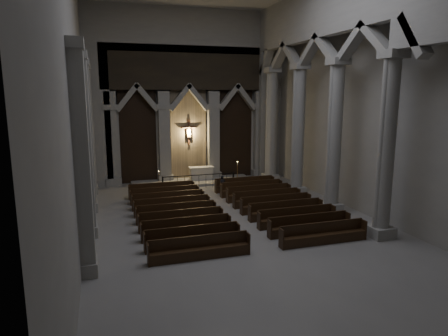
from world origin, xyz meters
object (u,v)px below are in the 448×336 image
Objects in this scene: altar at (201,173)px; altar_rail at (199,179)px; worshipper at (223,185)px; candle_stand_left at (159,184)px; pews at (228,211)px; candle_stand_right at (237,177)px.

altar is 2.29m from altar_rail.
worshipper is (0.40, -3.94, -0.03)m from altar.
candle_stand_left is 0.12× the size of pews.
pews is at bearing -90.00° from altar_rail.
altar_rail is at bearing 90.00° from pews.
candle_stand_left is 4.37m from worshipper.
pews is at bearing -69.48° from candle_stand_left.
candle_stand_right reaches higher than worshipper.
candle_stand_right reaches higher than candle_stand_left.
altar_rail reaches higher than pews.
altar is at bearing 85.23° from pews.
candle_stand_left reaches higher than worshipper.
candle_stand_left is 5.61m from candle_stand_right.
candle_stand_right is 1.33× the size of worshipper.
pews is 4.70m from worshipper.
altar reaches higher than altar_rail.
altar_rail is at bearing -108.08° from altar.
candle_stand_right is 3.29m from worshipper.
worshipper is (1.11, 4.56, 0.29)m from pews.
candle_stand_left is at bearing 132.79° from worshipper.
worshipper is at bearing -57.98° from altar_rail.
candle_stand_right is 7.83m from pews.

